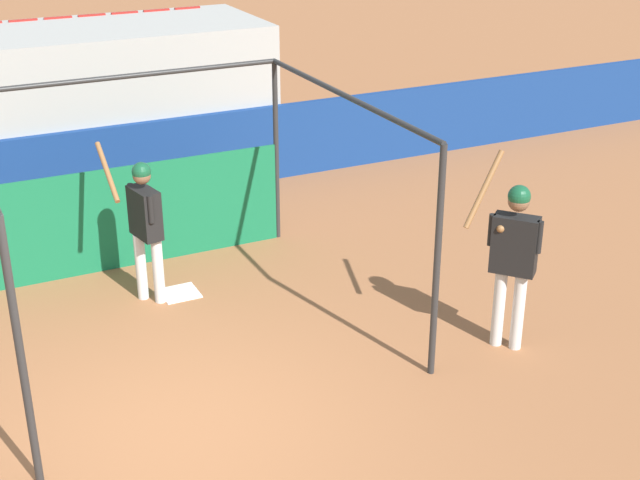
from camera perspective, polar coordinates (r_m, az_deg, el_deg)
name	(u,v)px	position (r m, az deg, el deg)	size (l,w,h in m)	color
ground_plane	(175,432)	(8.63, -9.25, -12.02)	(60.00, 60.00, 0.00)	#935B38
outfield_wall	(46,176)	(13.69, -17.12, 3.96)	(24.00, 0.12, 1.22)	navy
bleacher_section	(26,112)	(14.71, -18.31, 7.76)	(7.60, 2.40, 2.50)	#9E9E99
batting_cage	(147,199)	(10.98, -11.03, 2.59)	(4.05, 4.04, 2.52)	#282828
home_plate	(180,293)	(11.07, -8.95, -3.37)	(0.44, 0.44, 0.02)	white
player_batter	(144,219)	(10.56, -11.18, 1.34)	(0.53, 0.86, 1.89)	silver
player_waiting	(513,250)	(9.54, 12.26, -0.64)	(0.75, 0.65, 2.15)	silver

